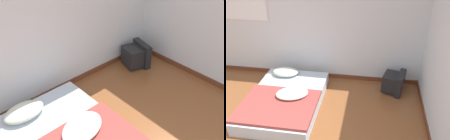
{
  "view_description": "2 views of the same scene",
  "coord_description": "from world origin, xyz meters",
  "views": [
    {
      "loc": [
        -0.99,
        -0.29,
        2.51
      ],
      "look_at": [
        0.84,
        1.71,
        0.66
      ],
      "focal_mm": 40.0,
      "sensor_mm": 36.0,
      "label": 1
    },
    {
      "loc": [
        1.48,
        -1.98,
        2.88
      ],
      "look_at": [
        0.89,
        1.82,
        0.65
      ],
      "focal_mm": 40.0,
      "sensor_mm": 36.0,
      "label": 2
    }
  ],
  "objects": [
    {
      "name": "wall_back",
      "position": [
        -0.02,
        2.62,
        1.29
      ],
      "size": [
        7.3,
        0.08,
        2.6
      ],
      "color": "silver",
      "rests_on": "ground_plane"
    },
    {
      "name": "crt_tv",
      "position": [
        1.94,
        2.26,
        0.2
      ],
      "size": [
        0.48,
        0.51,
        0.42
      ],
      "color": "black",
      "rests_on": "ground_plane"
    }
  ]
}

